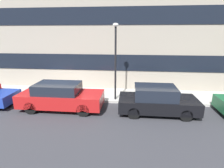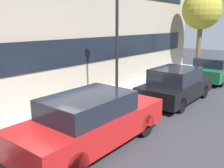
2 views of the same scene
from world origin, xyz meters
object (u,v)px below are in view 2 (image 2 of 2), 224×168
at_px(parked_car_black, 176,85).
at_px(lamp_post, 117,33).
at_px(parked_car_red, 92,120).
at_px(street_tree, 202,11).
at_px(parked_car_green, 213,69).

xyz_separation_m(parked_car_black, lamp_post, (-2.22, 1.36, 2.16)).
xyz_separation_m(parked_car_red, street_tree, (12.17, 1.72, 3.26)).
relative_size(parked_car_green, lamp_post, 0.88).
height_order(parked_car_red, parked_car_green, parked_car_red).
height_order(parked_car_red, parked_car_black, parked_car_red).
height_order(parked_car_green, street_tree, street_tree).
distance_m(parked_car_black, lamp_post, 3.38).
relative_size(parked_car_black, lamp_post, 0.90).
bearing_deg(parked_car_black, lamp_post, 148.55).
bearing_deg(parked_car_red, street_tree, 8.04).
relative_size(parked_car_black, street_tree, 0.76).
distance_m(street_tree, lamp_post, 9.43).
bearing_deg(parked_car_black, parked_car_green, -0.00).
height_order(parked_car_red, street_tree, street_tree).
bearing_deg(parked_car_black, parked_car_red, -180.00).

